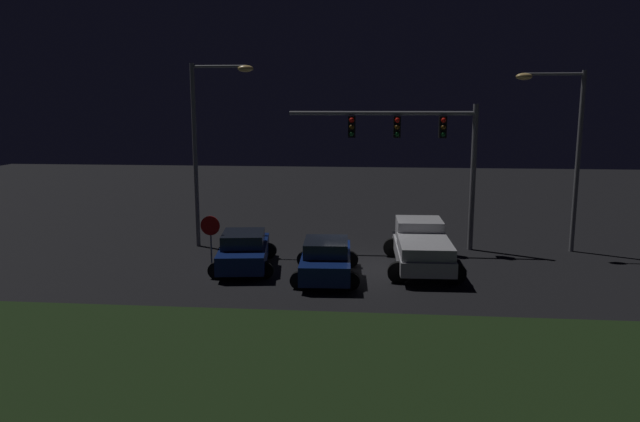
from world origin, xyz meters
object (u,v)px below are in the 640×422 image
Objects in this scene: pickup_truck at (421,244)px; car_sedan_far at (244,250)px; car_sedan at (326,259)px; street_lamp_right at (565,138)px; street_lamp_left at (207,133)px; traffic_signal_gantry at (418,141)px; stop_sign at (210,233)px.

car_sedan_far is (-7.04, -0.68, -0.26)m from pickup_truck.
pickup_truck is at bearing -67.47° from car_sedan.
car_sedan_far is at bearing -162.83° from street_lamp_right.
street_lamp_left is 1.05× the size of street_lamp_right.
traffic_signal_gantry reaches higher than car_sedan.
traffic_signal_gantry is 9.46m from street_lamp_left.
traffic_signal_gantry is at bearing -1.68° from pickup_truck.
pickup_truck is 8.33m from stop_sign.
car_sedan_far is at bearing -150.27° from traffic_signal_gantry.
car_sedan is 2.01× the size of stop_sign.
car_sedan_far is at bearing 69.97° from car_sedan.
car_sedan is 7.52m from traffic_signal_gantry.
car_sedan is (-3.66, -1.73, -0.26)m from pickup_truck.
car_sedan is 0.97× the size of car_sedan_far.
pickup_truck is 0.69× the size of street_lamp_right.
stop_sign is at bearing 97.64° from pickup_truck.
street_lamp_left is 3.71× the size of stop_sign.
car_sedan is at bearing 113.78° from pickup_truck.
car_sedan_far is 0.55× the size of traffic_signal_gantry.
street_lamp_left reaches higher than stop_sign.
street_lamp_left is (-5.77, 4.63, 4.48)m from car_sedan.
stop_sign is (-4.54, 0.41, 0.82)m from car_sedan.
car_sedan_far is 1.56m from stop_sign.
street_lamp_left is (-9.44, -0.45, 0.32)m from traffic_signal_gantry.
street_lamp_right reaches higher than car_sedan_far.
car_sedan_far is 0.58× the size of street_lamp_right.
street_lamp_left is at bearing -177.26° from traffic_signal_gantry.
stop_sign is at bearing -161.81° from street_lamp_right.
traffic_signal_gantry reaches higher than pickup_truck.
stop_sign is (-8.22, -4.67, -3.34)m from traffic_signal_gantry.
street_lamp_right is 3.55× the size of stop_sign.
pickup_truck is 2.44× the size of stop_sign.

